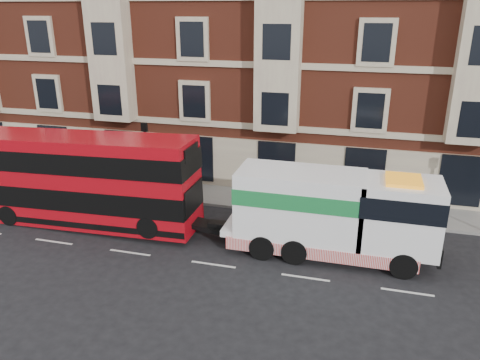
# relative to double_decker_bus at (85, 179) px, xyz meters

# --- Properties ---
(ground) EXTENTS (120.00, 120.00, 0.00)m
(ground) POSITION_rel_double_decker_bus_xyz_m (7.42, -2.22, -2.46)
(ground) COLOR black
(ground) RESTS_ON ground
(sidewalk) EXTENTS (90.00, 3.00, 0.15)m
(sidewalk) POSITION_rel_double_decker_bus_xyz_m (7.42, 5.28, -2.39)
(sidewalk) COLOR slate
(sidewalk) RESTS_ON ground
(victorian_terrace) EXTENTS (45.00, 12.00, 20.40)m
(victorian_terrace) POSITION_rel_double_decker_bus_xyz_m (7.92, 12.78, 7.60)
(victorian_terrace) COLOR maroon
(victorian_terrace) RESTS_ON ground
(lamp_post_west) EXTENTS (0.35, 0.15, 4.35)m
(lamp_post_west) POSITION_rel_double_decker_bus_xyz_m (1.42, 3.98, 0.21)
(lamp_post_west) COLOR black
(lamp_post_west) RESTS_ON sidewalk
(double_decker_bus) EXTENTS (11.48, 2.64, 4.65)m
(double_decker_bus) POSITION_rel_double_decker_bus_xyz_m (0.00, 0.00, 0.00)
(double_decker_bus) COLOR #B50A14
(double_decker_bus) RESTS_ON ground
(tow_truck) EXTENTS (9.20, 2.72, 3.83)m
(tow_truck) POSITION_rel_double_decker_bus_xyz_m (12.06, -0.00, -0.43)
(tow_truck) COLOR white
(tow_truck) RESTS_ON ground
(pedestrian) EXTENTS (0.81, 0.81, 1.89)m
(pedestrian) POSITION_rel_double_decker_bus_xyz_m (-7.58, 4.54, -1.37)
(pedestrian) COLOR #182731
(pedestrian) RESTS_ON sidewalk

